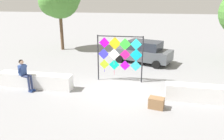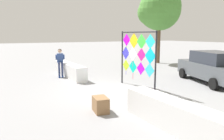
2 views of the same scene
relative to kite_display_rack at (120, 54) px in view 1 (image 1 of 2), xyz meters
The scene contains 7 objects.
ground 2.06m from the kite_display_rack, 83.95° to the right, with size 120.00×120.00×0.00m, color gray.
plaza_ledge_left 4.71m from the kite_display_rack, 156.38° to the right, with size 3.97×0.60×0.77m, color white.
plaza_ledge_right 4.96m from the kite_display_rack, 22.30° to the right, with size 3.97×0.60×0.77m, color white.
kite_display_rack is the anchor object (origin of this frame).
seated_vendor 5.03m from the kite_display_rack, 152.85° to the right, with size 0.76×0.55×1.62m.
parked_car 4.23m from the kite_display_rack, 75.99° to the left, with size 4.47×3.00×1.60m.
cardboard_box_large 3.80m from the kite_display_rack, 54.37° to the right, with size 0.64×0.42×0.48m, color olive.
Camera 1 is at (1.75, -10.20, 4.49)m, focal length 35.04 mm.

